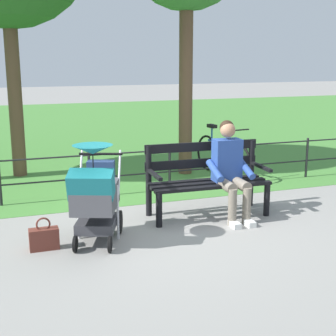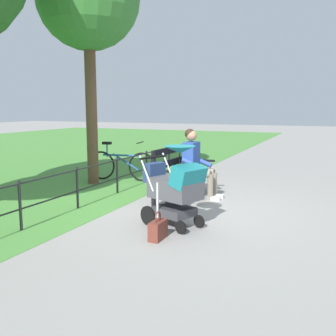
# 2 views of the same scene
# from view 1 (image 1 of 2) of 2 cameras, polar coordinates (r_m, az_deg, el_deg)

# --- Properties ---
(ground_plane) EXTENTS (60.00, 60.00, 0.00)m
(ground_plane) POSITION_cam_1_polar(r_m,az_deg,el_deg) (6.35, -0.97, -6.30)
(ground_plane) COLOR gray
(grass_lawn) EXTENTS (40.00, 16.00, 0.01)m
(grass_lawn) POSITION_cam_1_polar(r_m,az_deg,el_deg) (14.76, -11.85, 4.50)
(grass_lawn) COLOR #478438
(grass_lawn) RESTS_ON ground
(park_bench) EXTENTS (1.62, 0.65, 0.96)m
(park_bench) POSITION_cam_1_polar(r_m,az_deg,el_deg) (6.54, 4.46, -0.95)
(park_bench) COLOR black
(park_bench) RESTS_ON ground
(person_on_bench) EXTENTS (0.54, 0.74, 1.28)m
(person_on_bench) POSITION_cam_1_polar(r_m,az_deg,el_deg) (6.41, 7.26, 0.09)
(person_on_bench) COLOR slate
(person_on_bench) RESTS_ON ground
(stroller) EXTENTS (0.77, 1.00, 1.15)m
(stroller) POSITION_cam_1_polar(r_m,az_deg,el_deg) (5.54, -8.47, -2.88)
(stroller) COLOR black
(stroller) RESTS_ON ground
(handbag) EXTENTS (0.32, 0.14, 0.37)m
(handbag) POSITION_cam_1_polar(r_m,az_deg,el_deg) (5.61, -14.25, -7.95)
(handbag) COLOR brown
(handbag) RESTS_ON ground
(park_fence) EXTENTS (8.96, 0.04, 0.70)m
(park_fence) POSITION_cam_1_polar(r_m,az_deg,el_deg) (7.68, -0.76, 0.41)
(park_fence) COLOR black
(park_fence) RESTS_ON ground
(bicycle) EXTENTS (0.44, 1.65, 0.89)m
(bicycle) POSITION_cam_1_polar(r_m,az_deg,el_deg) (8.74, 6.31, 1.45)
(bicycle) COLOR black
(bicycle) RESTS_ON ground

